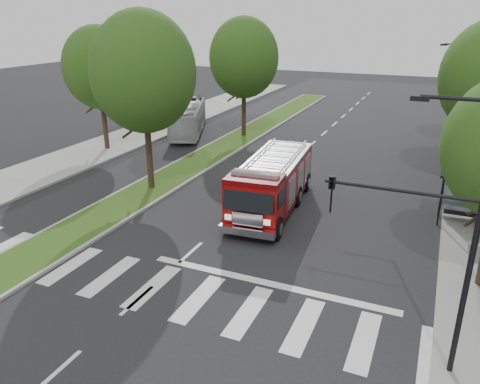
# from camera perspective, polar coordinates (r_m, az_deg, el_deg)

# --- Properties ---
(ground) EXTENTS (140.00, 140.00, 0.00)m
(ground) POSITION_cam_1_polar(r_m,az_deg,el_deg) (20.77, -6.03, -7.35)
(ground) COLOR black
(ground) RESTS_ON ground
(sidewalk_left) EXTENTS (5.00, 80.00, 0.15)m
(sidewalk_left) POSITION_cam_1_polar(r_m,az_deg,el_deg) (36.40, -18.42, 4.31)
(sidewalk_left) COLOR gray
(sidewalk_left) RESTS_ON ground
(median) EXTENTS (3.00, 50.00, 0.15)m
(median) POSITION_cam_1_polar(r_m,az_deg,el_deg) (38.35, -0.73, 6.20)
(median) COLOR gray
(median) RESTS_ON ground
(bus_shelter) EXTENTS (3.20, 1.60, 2.61)m
(bus_shelter) POSITION_cam_1_polar(r_m,az_deg,el_deg) (25.26, 26.71, 0.71)
(bus_shelter) COLOR black
(bus_shelter) RESTS_ON ground
(tree_median_near) EXTENTS (5.80, 5.80, 10.16)m
(tree_median_near) POSITION_cam_1_polar(r_m,az_deg,el_deg) (26.79, -11.71, 14.08)
(tree_median_near) COLOR black
(tree_median_near) RESTS_ON ground
(tree_median_far) EXTENTS (5.60, 5.60, 9.72)m
(tree_median_far) POSITION_cam_1_polar(r_m,az_deg,el_deg) (39.07, 0.48, 16.02)
(tree_median_far) COLOR black
(tree_median_far) RESTS_ON ground
(tree_left_mid) EXTENTS (5.20, 5.20, 9.16)m
(tree_left_mid) POSITION_cam_1_polar(r_m,az_deg,el_deg) (36.44, -16.81, 14.31)
(tree_left_mid) COLOR black
(tree_left_mid) RESTS_ON ground
(streetlight_right_near) EXTENTS (4.08, 0.22, 8.00)m
(streetlight_right_near) POSITION_cam_1_polar(r_m,az_deg,el_deg) (13.35, 23.22, -3.47)
(streetlight_right_near) COLOR black
(streetlight_right_near) RESTS_ON ground
(streetlight_right_far) EXTENTS (2.11, 0.20, 8.00)m
(streetlight_right_far) POSITION_cam_1_polar(r_m,az_deg,el_deg) (36.23, 25.44, 10.47)
(streetlight_right_far) COLOR black
(streetlight_right_far) RESTS_ON ground
(fire_engine) EXTENTS (3.32, 8.94, 3.04)m
(fire_engine) POSITION_cam_1_polar(r_m,az_deg,el_deg) (24.59, 3.93, 1.03)
(fire_engine) COLOR #550404
(fire_engine) RESTS_ON ground
(city_bus) EXTENTS (5.72, 9.58, 2.64)m
(city_bus) POSITION_cam_1_polar(r_m,az_deg,el_deg) (41.35, -6.32, 8.92)
(city_bus) COLOR #ABABAF
(city_bus) RESTS_ON ground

